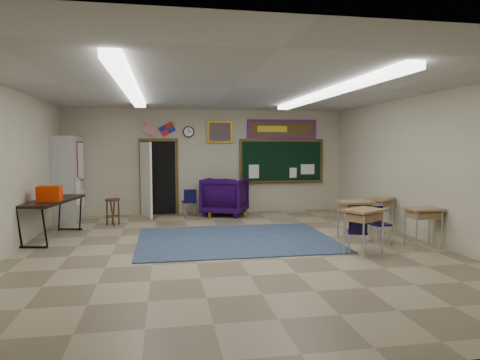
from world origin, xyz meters
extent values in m
plane|color=tan|center=(0.00, 0.00, 0.00)|extent=(9.00, 9.00, 0.00)
cube|color=beige|center=(0.00, 4.50, 1.50)|extent=(8.00, 0.04, 3.00)
cube|color=beige|center=(0.00, -4.50, 1.50)|extent=(8.00, 0.04, 3.00)
cube|color=beige|center=(-4.00, 0.00, 1.50)|extent=(0.04, 9.00, 3.00)
cube|color=beige|center=(4.00, 0.00, 1.50)|extent=(0.04, 9.00, 3.00)
cube|color=#B8B9B4|center=(0.00, 0.00, 3.00)|extent=(8.00, 9.00, 0.04)
cube|color=#374869|center=(0.20, 0.80, 0.01)|extent=(4.00, 3.00, 0.02)
cube|color=black|center=(-1.40, 4.49, 1.05)|extent=(0.95, 0.04, 2.10)
cube|color=white|center=(-1.75, 4.05, 1.03)|extent=(0.35, 0.86, 2.05)
cube|color=#503A17|center=(2.20, 4.47, 1.50)|extent=(2.55, 0.05, 1.30)
cube|color=black|center=(2.20, 4.46, 1.50)|extent=(2.40, 0.03, 1.15)
cube|color=#503A17|center=(2.20, 4.41, 0.90)|extent=(2.40, 0.12, 0.04)
cube|color=#B60F21|center=(2.20, 4.47, 2.45)|extent=(2.10, 0.04, 0.55)
cube|color=brown|center=(2.20, 4.46, 2.45)|extent=(1.90, 0.03, 0.40)
cube|color=olive|center=(0.35, 4.47, 2.35)|extent=(0.75, 0.05, 0.65)
cube|color=#A51466|center=(0.35, 4.46, 2.35)|extent=(0.62, 0.03, 0.52)
cylinder|color=black|center=(-0.55, 4.47, 2.35)|extent=(0.32, 0.05, 0.32)
cylinder|color=white|center=(-0.55, 4.45, 2.35)|extent=(0.26, 0.02, 0.26)
cube|color=#B0B1AC|center=(-3.72, 3.85, 1.10)|extent=(0.55, 1.25, 2.20)
imported|color=#1A0533|center=(0.43, 4.02, 0.53)|extent=(1.51, 1.53, 1.06)
cube|color=#9C7D48|center=(2.63, 0.37, 0.79)|extent=(0.70, 0.53, 0.05)
cube|color=brown|center=(2.63, 0.37, 0.68)|extent=(0.60, 0.45, 0.14)
cube|color=#9C7D48|center=(3.58, 1.13, 0.75)|extent=(0.80, 0.75, 0.04)
cube|color=brown|center=(3.58, 1.13, 0.64)|extent=(0.69, 0.64, 0.13)
cube|color=#9C7D48|center=(2.28, -0.75, 0.80)|extent=(0.84, 0.77, 0.05)
cube|color=brown|center=(2.28, -0.75, 0.68)|extent=(0.73, 0.66, 0.14)
cube|color=#9C7D48|center=(3.65, -0.46, 0.74)|extent=(0.64, 0.48, 0.04)
cube|color=brown|center=(3.65, -0.46, 0.64)|extent=(0.56, 0.41, 0.13)
cube|color=black|center=(-3.58, 1.64, 0.80)|extent=(1.03, 2.09, 0.06)
cube|color=red|center=(-3.56, 1.36, 0.98)|extent=(0.44, 0.33, 0.31)
cylinder|color=#4A3116|center=(-2.51, 3.00, 0.63)|extent=(0.37, 0.37, 0.04)
torus|color=#4A3116|center=(-2.51, 3.00, 0.22)|extent=(0.30, 0.30, 0.02)
camera|label=1|loc=(-1.25, -7.84, 1.96)|focal=32.00mm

